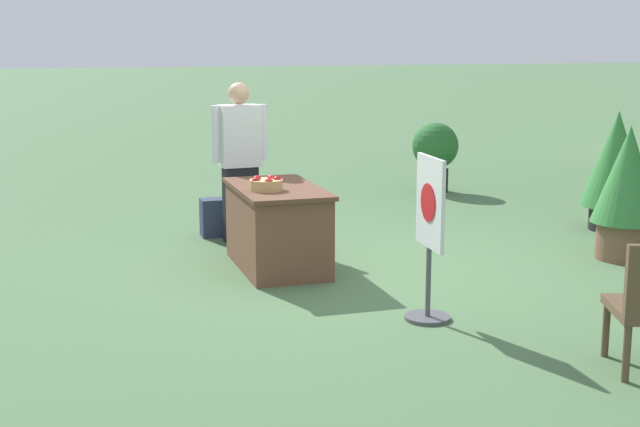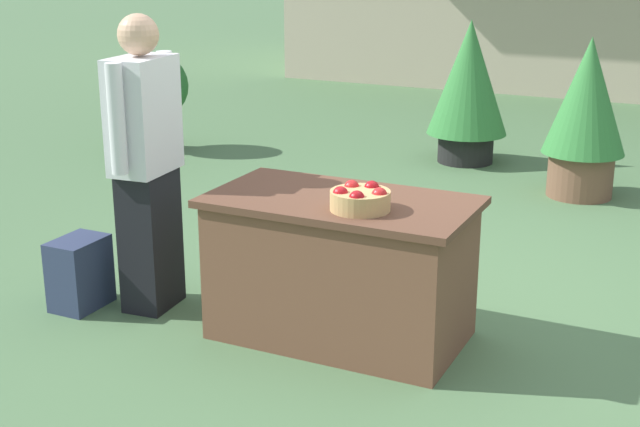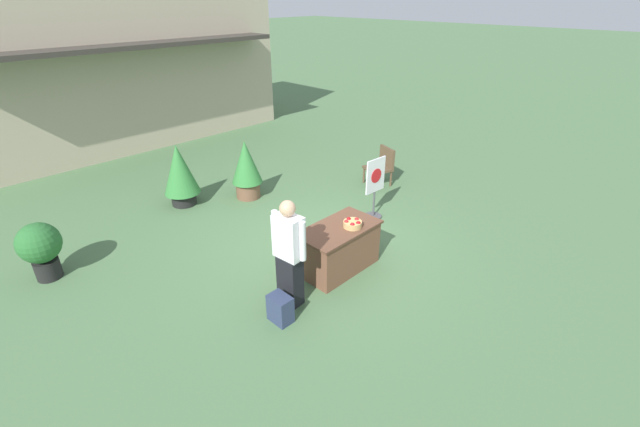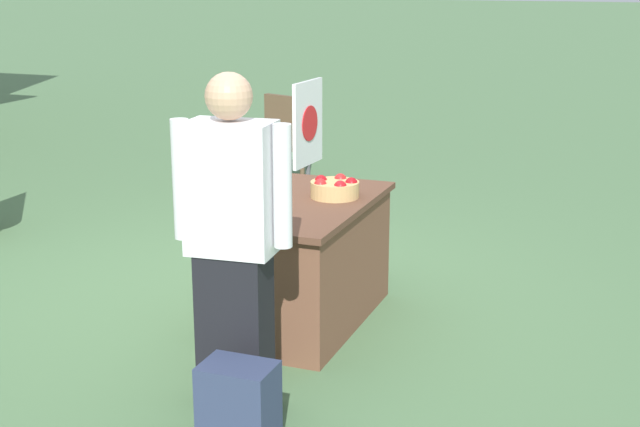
# 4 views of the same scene
# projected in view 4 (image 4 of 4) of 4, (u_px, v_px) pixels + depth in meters

# --- Properties ---
(ground_plane) EXTENTS (120.00, 120.00, 0.00)m
(ground_plane) POSITION_uv_depth(u_px,v_px,m) (231.00, 293.00, 6.17)
(ground_plane) COLOR #4C7047
(display_table) EXTENTS (1.40, 0.77, 0.79)m
(display_table) POSITION_uv_depth(u_px,v_px,m) (303.00, 262.00, 5.58)
(display_table) COLOR brown
(display_table) RESTS_ON ground_plane
(apple_basket) EXTENTS (0.31, 0.31, 0.13)m
(apple_basket) POSITION_uv_depth(u_px,v_px,m) (335.00, 188.00, 5.56)
(apple_basket) COLOR tan
(apple_basket) RESTS_ON display_table
(person_visitor) EXTENTS (0.30, 0.61, 1.71)m
(person_visitor) POSITION_uv_depth(u_px,v_px,m) (233.00, 243.00, 4.36)
(person_visitor) COLOR black
(person_visitor) RESTS_ON ground_plane
(backpack) EXTENTS (0.24, 0.34, 0.42)m
(backpack) POSITION_uv_depth(u_px,v_px,m) (239.00, 406.00, 4.13)
(backpack) COLOR #2D3856
(backpack) RESTS_ON ground_plane
(poster_board) EXTENTS (0.53, 0.36, 1.28)m
(poster_board) POSITION_uv_depth(u_px,v_px,m) (308.00, 153.00, 7.46)
(poster_board) COLOR #4C4C51
(poster_board) RESTS_ON ground_plane
(patio_chair) EXTENTS (0.70, 0.70, 0.90)m
(patio_chair) POSITION_uv_depth(u_px,v_px,m) (276.00, 137.00, 9.19)
(patio_chair) COLOR brown
(patio_chair) RESTS_ON ground_plane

